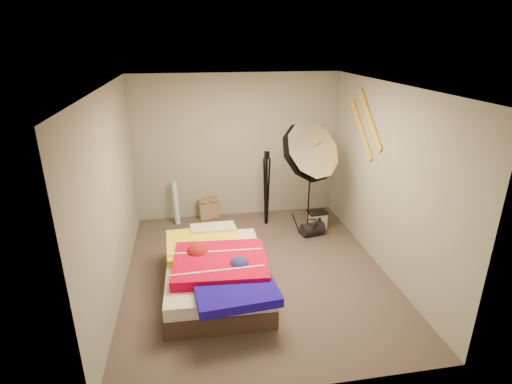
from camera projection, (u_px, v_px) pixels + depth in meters
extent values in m
plane|color=brown|center=(256.00, 272.00, 5.51)|extent=(4.00, 4.00, 0.00)
plane|color=silver|center=(256.00, 86.00, 4.60)|extent=(4.00, 4.00, 0.00)
plane|color=gray|center=(237.00, 147.00, 6.89)|extent=(3.50, 0.00, 3.50)
plane|color=gray|center=(298.00, 273.00, 3.22)|extent=(3.50, 0.00, 3.50)
plane|color=gray|center=(113.00, 196.00, 4.78)|extent=(0.00, 4.00, 4.00)
plane|color=gray|center=(385.00, 180.00, 5.33)|extent=(0.00, 4.00, 4.00)
cube|color=#A08162|center=(209.00, 209.00, 7.09)|extent=(0.40, 0.28, 0.38)
cylinder|color=#68B4E0|center=(176.00, 203.00, 6.83)|extent=(0.12, 0.23, 0.76)
cube|color=beige|center=(317.00, 221.00, 6.71)|extent=(0.31, 0.23, 0.29)
cylinder|color=black|center=(313.00, 229.00, 6.50)|extent=(0.40, 0.29, 0.22)
cube|color=gold|center=(370.00, 119.00, 5.63)|extent=(0.02, 0.91, 0.78)
cube|color=gold|center=(361.00, 129.00, 5.93)|extent=(0.02, 0.91, 0.78)
cube|color=#473228|center=(217.00, 281.00, 5.10)|extent=(1.28, 1.80, 0.23)
cube|color=silver|center=(216.00, 268.00, 5.03)|extent=(1.24, 1.77, 0.16)
cube|color=#FFFA29|center=(204.00, 245.00, 5.34)|extent=(1.02, 0.90, 0.12)
cube|color=red|center=(220.00, 264.00, 4.87)|extent=(1.19, 1.02, 0.14)
cube|color=#1B0DB9|center=(236.00, 290.00, 4.40)|extent=(0.95, 0.79, 0.11)
cube|color=#E6A5AF|center=(213.00, 230.00, 5.67)|extent=(0.63, 0.30, 0.12)
cylinder|color=black|center=(309.00, 190.00, 6.32)|extent=(0.03, 0.03, 1.53)
cube|color=black|center=(311.00, 146.00, 6.06)|extent=(0.07, 0.07, 0.10)
cone|color=silver|center=(308.00, 153.00, 5.90)|extent=(1.01, 1.00, 1.12)
cylinder|color=black|center=(266.00, 192.00, 6.74)|extent=(0.05, 0.05, 1.17)
cube|color=black|center=(267.00, 155.00, 6.51)|extent=(0.08, 0.08, 0.12)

